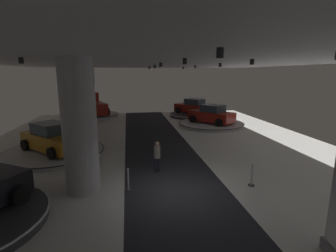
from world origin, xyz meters
TOP-DOWN VIEW (x-y plane):
  - ground at (0.00, 0.00)m, footprint 24.00×44.00m
  - ceiling_with_spotlights at (-0.00, -0.00)m, footprint 24.00×44.00m
  - column_left at (-3.90, 0.76)m, footprint 1.39×1.39m
  - display_platform_deep_left at (-5.84, 19.60)m, footprint 5.68×5.68m
  - pickup_truck_deep_left at (-5.95, 19.90)m, footprint 4.02×5.70m
  - display_platform_far_right at (5.80, 12.87)m, footprint 6.11×6.11m
  - display_car_far_right at (5.82, 12.85)m, footprint 4.02×4.41m
  - display_platform_deep_right at (5.46, 18.20)m, footprint 5.43×5.43m
  - display_car_deep_right at (5.48, 18.18)m, footprint 4.12×4.35m
  - display_platform_mid_left at (-6.47, 6.01)m, footprint 5.93×5.93m
  - display_car_mid_left at (-6.49, 6.03)m, footprint 4.28×4.21m
  - visitor_walking_near at (-0.58, 2.26)m, footprint 0.32×0.32m
  - stanchion_a at (-2.03, 0.39)m, footprint 0.28×0.28m
  - stanchion_b at (3.35, 0.04)m, footprint 0.28×0.28m

SIDE VIEW (x-z plane):
  - ground at x=0.00m, z-range -0.05..0.00m
  - display_platform_mid_left at x=-6.47m, z-range 0.02..0.28m
  - display_platform_far_right at x=5.80m, z-range 0.02..0.30m
  - display_platform_deep_right at x=5.46m, z-range 0.02..0.34m
  - display_platform_deep_left at x=-5.84m, z-range 0.02..0.36m
  - stanchion_a at x=-2.03m, z-range -0.13..0.88m
  - stanchion_b at x=3.35m, z-range -0.13..0.88m
  - visitor_walking_near at x=-0.58m, z-range 0.11..1.70m
  - display_car_mid_left at x=-6.49m, z-range 0.18..1.88m
  - display_car_far_right at x=5.82m, z-range 0.19..1.90m
  - display_car_deep_right at x=5.48m, z-range 0.23..1.94m
  - pickup_truck_deep_left at x=-5.95m, z-range 0.12..2.42m
  - column_left at x=-3.90m, z-range 0.00..5.50m
  - ceiling_with_spotlights at x=0.00m, z-range 5.35..5.74m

